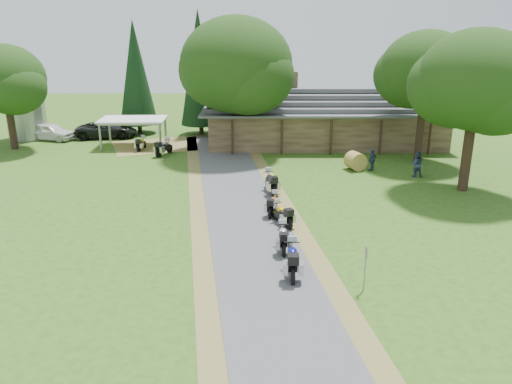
{
  "coord_description": "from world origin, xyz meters",
  "views": [
    {
      "loc": [
        -0.14,
        -20.2,
        9.84
      ],
      "look_at": [
        -0.11,
        4.82,
        1.6
      ],
      "focal_mm": 35.0,
      "sensor_mm": 36.0,
      "label": 1
    }
  ],
  "objects_px": {
    "lodge": "(324,116)",
    "motorcycle_row_b": "(283,237)",
    "motorcycle_row_d": "(273,203)",
    "hay_bale": "(355,161)",
    "motorcycle_row_a": "(292,258)",
    "car_dark_suv": "(106,126)",
    "motorcycle_carport_a": "(141,143)",
    "car_white_sedan": "(50,130)",
    "motorcycle_row_c": "(282,213)",
    "carport": "(134,132)",
    "silo": "(24,100)",
    "motorcycle_row_e": "(271,181)",
    "motorcycle_carport_b": "(164,147)"
  },
  "relations": [
    {
      "from": "lodge",
      "to": "motorcycle_row_c",
      "type": "bearing_deg",
      "value": -103.45
    },
    {
      "from": "motorcycle_row_a",
      "to": "motorcycle_row_d",
      "type": "distance_m",
      "value": 7.17
    },
    {
      "from": "lodge",
      "to": "motorcycle_carport_a",
      "type": "bearing_deg",
      "value": -169.74
    },
    {
      "from": "lodge",
      "to": "car_white_sedan",
      "type": "relative_size",
      "value": 3.67
    },
    {
      "from": "motorcycle_row_c",
      "to": "motorcycle_row_e",
      "type": "distance_m",
      "value": 5.44
    },
    {
      "from": "motorcycle_row_a",
      "to": "motorcycle_row_e",
      "type": "bearing_deg",
      "value": 5.13
    },
    {
      "from": "motorcycle_row_e",
      "to": "car_dark_suv",
      "type": "bearing_deg",
      "value": 30.69
    },
    {
      "from": "carport",
      "to": "hay_bale",
      "type": "height_order",
      "value": "carport"
    },
    {
      "from": "car_dark_suv",
      "to": "motorcycle_row_d",
      "type": "bearing_deg",
      "value": -151.07
    },
    {
      "from": "car_white_sedan",
      "to": "motorcycle_row_c",
      "type": "xyz_separation_m",
      "value": [
        20.28,
        -20.98,
        -0.34
      ]
    },
    {
      "from": "motorcycle_row_c",
      "to": "hay_bale",
      "type": "distance_m",
      "value": 12.27
    },
    {
      "from": "lodge",
      "to": "motorcycle_row_c",
      "type": "height_order",
      "value": "lodge"
    },
    {
      "from": "motorcycle_row_e",
      "to": "motorcycle_carport_b",
      "type": "relative_size",
      "value": 1.03
    },
    {
      "from": "motorcycle_row_c",
      "to": "carport",
      "type": "bearing_deg",
      "value": 7.59
    },
    {
      "from": "motorcycle_row_a",
      "to": "motorcycle_carport_a",
      "type": "height_order",
      "value": "motorcycle_row_a"
    },
    {
      "from": "carport",
      "to": "motorcycle_carport_b",
      "type": "xyz_separation_m",
      "value": [
        3.16,
        -3.32,
        -0.5
      ]
    },
    {
      "from": "motorcycle_row_c",
      "to": "motorcycle_carport_a",
      "type": "xyz_separation_m",
      "value": [
        -11.05,
        16.98,
        -0.04
      ]
    },
    {
      "from": "silo",
      "to": "car_white_sedan",
      "type": "height_order",
      "value": "silo"
    },
    {
      "from": "carport",
      "to": "motorcycle_row_b",
      "type": "distance_m",
      "value": 24.63
    },
    {
      "from": "motorcycle_row_b",
      "to": "lodge",
      "type": "bearing_deg",
      "value": -12.61
    },
    {
      "from": "hay_bale",
      "to": "motorcycle_carport_b",
      "type": "bearing_deg",
      "value": 163.3
    },
    {
      "from": "silo",
      "to": "motorcycle_row_c",
      "type": "xyz_separation_m",
      "value": [
        22.64,
        -21.76,
        -2.91
      ]
    },
    {
      "from": "motorcycle_row_a",
      "to": "hay_bale",
      "type": "xyz_separation_m",
      "value": [
        5.75,
        16.29,
        -0.08
      ]
    },
    {
      "from": "silo",
      "to": "car_white_sedan",
      "type": "bearing_deg",
      "value": -18.33
    },
    {
      "from": "lodge",
      "to": "car_white_sedan",
      "type": "xyz_separation_m",
      "value": [
        -25.02,
        1.15,
        -1.48
      ]
    },
    {
      "from": "motorcycle_carport_a",
      "to": "hay_bale",
      "type": "xyz_separation_m",
      "value": [
        16.95,
        -6.22,
        0.06
      ]
    },
    {
      "from": "motorcycle_row_c",
      "to": "motorcycle_carport_a",
      "type": "bearing_deg",
      "value": 7.73
    },
    {
      "from": "carport",
      "to": "motorcycle_row_b",
      "type": "xyz_separation_m",
      "value": [
        11.86,
        -21.58,
        -0.56
      ]
    },
    {
      "from": "lodge",
      "to": "car_dark_suv",
      "type": "bearing_deg",
      "value": 174.05
    },
    {
      "from": "silo",
      "to": "motorcycle_row_a",
      "type": "xyz_separation_m",
      "value": [
        22.79,
        -27.29,
        -2.82
      ]
    },
    {
      "from": "car_dark_suv",
      "to": "motorcycle_row_e",
      "type": "distance_m",
      "value": 22.27
    },
    {
      "from": "motorcycle_carport_a",
      "to": "motorcycle_row_b",
      "type": "bearing_deg",
      "value": -142.54
    },
    {
      "from": "lodge",
      "to": "motorcycle_row_b",
      "type": "height_order",
      "value": "lodge"
    },
    {
      "from": "motorcycle_row_e",
      "to": "motorcycle_carport_b",
      "type": "distance_m",
      "value": 12.85
    },
    {
      "from": "lodge",
      "to": "motorcycle_row_b",
      "type": "distance_m",
      "value": 23.49
    },
    {
      "from": "car_dark_suv",
      "to": "motorcycle_carport_a",
      "type": "xyz_separation_m",
      "value": [
        4.34,
        -4.95,
        -0.56
      ]
    },
    {
      "from": "motorcycle_row_b",
      "to": "motorcycle_row_c",
      "type": "bearing_deg",
      "value": -2.72
    },
    {
      "from": "motorcycle_row_b",
      "to": "motorcycle_carport_a",
      "type": "height_order",
      "value": "motorcycle_row_b"
    },
    {
      "from": "lodge",
      "to": "motorcycle_carport_b",
      "type": "bearing_deg",
      "value": -161.04
    },
    {
      "from": "carport",
      "to": "lodge",
      "type": "bearing_deg",
      "value": 2.86
    },
    {
      "from": "motorcycle_row_d",
      "to": "hay_bale",
      "type": "bearing_deg",
      "value": -21.96
    },
    {
      "from": "motorcycle_row_a",
      "to": "motorcycle_row_d",
      "type": "bearing_deg",
      "value": 6.61
    },
    {
      "from": "motorcycle_row_a",
      "to": "motorcycle_carport_a",
      "type": "bearing_deg",
      "value": 28.5
    },
    {
      "from": "silo",
      "to": "car_white_sedan",
      "type": "xyz_separation_m",
      "value": [
        2.37,
        -0.78,
        -2.57
      ]
    },
    {
      "from": "carport",
      "to": "car_dark_suv",
      "type": "distance_m",
      "value": 4.85
    },
    {
      "from": "car_white_sedan",
      "to": "motorcycle_carport_b",
      "type": "distance_m",
      "value": 12.85
    },
    {
      "from": "motorcycle_carport_b",
      "to": "car_white_sedan",
      "type": "bearing_deg",
      "value": 86.33
    },
    {
      "from": "car_white_sedan",
      "to": "motorcycle_row_c",
      "type": "height_order",
      "value": "car_white_sedan"
    },
    {
      "from": "motorcycle_row_d",
      "to": "motorcycle_carport_a",
      "type": "relative_size",
      "value": 1.03
    },
    {
      "from": "silo",
      "to": "motorcycle_row_e",
      "type": "height_order",
      "value": "silo"
    }
  ]
}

